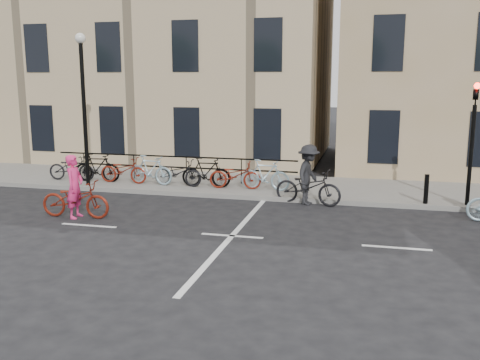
% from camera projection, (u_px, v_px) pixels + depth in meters
% --- Properties ---
extents(ground, '(120.00, 120.00, 0.00)m').
position_uv_depth(ground, '(232.00, 236.00, 13.49)').
color(ground, black).
rests_on(ground, ground).
extents(sidewalk, '(46.00, 4.00, 0.15)m').
position_uv_depth(sidewalk, '(170.00, 182.00, 20.13)').
color(sidewalk, slate).
rests_on(sidewalk, ground).
extents(building_west, '(20.00, 10.00, 10.00)m').
position_uv_depth(building_west, '(125.00, 53.00, 27.02)').
color(building_west, tan).
rests_on(building_west, sidewalk).
extents(traffic_light, '(0.18, 0.30, 3.90)m').
position_uv_depth(traffic_light, '(473.00, 129.00, 15.70)').
color(traffic_light, black).
rests_on(traffic_light, sidewalk).
extents(lamp_post, '(0.36, 0.36, 5.28)m').
position_uv_depth(lamp_post, '(83.00, 90.00, 18.55)').
color(lamp_post, black).
rests_on(lamp_post, sidewalk).
extents(bollard_east, '(0.14, 0.14, 0.90)m').
position_uv_depth(bollard_east, '(426.00, 189.00, 16.25)').
color(bollard_east, black).
rests_on(bollard_east, sidewalk).
extents(parked_bikes, '(9.35, 1.23, 1.05)m').
position_uv_depth(parked_bikes, '(163.00, 171.00, 19.08)').
color(parked_bikes, black).
rests_on(parked_bikes, sidewalk).
extents(cyclist_pink, '(2.06, 0.80, 1.81)m').
position_uv_depth(cyclist_pink, '(75.00, 196.00, 15.15)').
color(cyclist_pink, maroon).
rests_on(cyclist_pink, ground).
extents(cyclist_dark, '(2.24, 1.35, 1.90)m').
position_uv_depth(cyclist_dark, '(308.00, 181.00, 16.72)').
color(cyclist_dark, black).
rests_on(cyclist_dark, ground).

